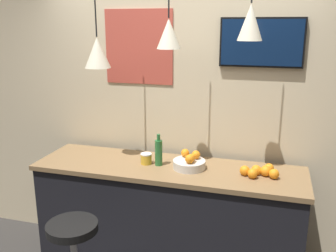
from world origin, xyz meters
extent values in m
cube|color=beige|center=(0.00, 1.14, 1.45)|extent=(8.00, 0.06, 2.90)
cube|color=black|center=(0.00, 0.72, 0.49)|extent=(2.21, 0.59, 0.98)
cube|color=olive|center=(0.00, 0.72, 1.00)|extent=(2.25, 0.63, 0.04)
cylinder|color=black|center=(-0.53, 0.04, 0.74)|extent=(0.37, 0.37, 0.06)
cylinder|color=beige|center=(0.18, 0.73, 1.05)|extent=(0.27, 0.27, 0.07)
sphere|color=orange|center=(0.22, 0.78, 1.12)|extent=(0.07, 0.07, 0.07)
sphere|color=orange|center=(0.20, 0.66, 1.12)|extent=(0.07, 0.07, 0.07)
sphere|color=orange|center=(0.13, 0.80, 1.12)|extent=(0.07, 0.07, 0.07)
sphere|color=orange|center=(0.20, 0.69, 1.12)|extent=(0.07, 0.07, 0.07)
sphere|color=orange|center=(0.69, 0.66, 1.06)|extent=(0.08, 0.08, 0.08)
sphere|color=orange|center=(0.85, 0.69, 1.06)|extent=(0.08, 0.08, 0.08)
sphere|color=orange|center=(0.73, 0.74, 1.05)|extent=(0.07, 0.07, 0.07)
sphere|color=orange|center=(0.63, 0.70, 1.06)|extent=(0.08, 0.08, 0.08)
sphere|color=orange|center=(0.79, 0.77, 1.05)|extent=(0.07, 0.07, 0.07)
sphere|color=orange|center=(0.72, 0.74, 1.06)|extent=(0.08, 0.08, 0.08)
sphere|color=orange|center=(0.79, 0.73, 1.06)|extent=(0.08, 0.08, 0.08)
sphere|color=orange|center=(0.81, 0.81, 1.05)|extent=(0.08, 0.08, 0.08)
cylinder|color=#286B33|center=(-0.08, 0.73, 1.13)|extent=(0.06, 0.06, 0.22)
cylinder|color=#286B33|center=(-0.08, 0.73, 1.26)|extent=(0.03, 0.03, 0.05)
cylinder|color=gold|center=(-0.20, 0.73, 1.06)|extent=(0.09, 0.09, 0.08)
cylinder|color=white|center=(-0.20, 0.73, 1.10)|extent=(0.09, 0.09, 0.01)
cone|color=beige|center=(-0.61, 0.74, 1.94)|extent=(0.21, 0.21, 0.25)
sphere|color=#F9EFCC|center=(-0.61, 0.74, 1.83)|extent=(0.04, 0.04, 0.04)
cone|color=beige|center=(0.00, 0.74, 2.09)|extent=(0.19, 0.19, 0.23)
sphere|color=#F9EFCC|center=(0.00, 0.74, 2.00)|extent=(0.04, 0.04, 0.04)
cone|color=beige|center=(0.61, 0.74, 2.18)|extent=(0.18, 0.18, 0.26)
sphere|color=#F9EFCC|center=(0.61, 0.74, 2.07)|extent=(0.04, 0.04, 0.04)
cube|color=black|center=(0.68, 1.09, 2.02)|extent=(0.67, 0.04, 0.40)
cube|color=#0F2347|center=(0.68, 1.07, 2.02)|extent=(0.64, 0.01, 0.37)
cube|color=#C64C3D|center=(-0.39, 1.11, 1.97)|extent=(0.63, 0.01, 0.66)
camera|label=1|loc=(0.81, -2.09, 2.17)|focal=40.00mm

